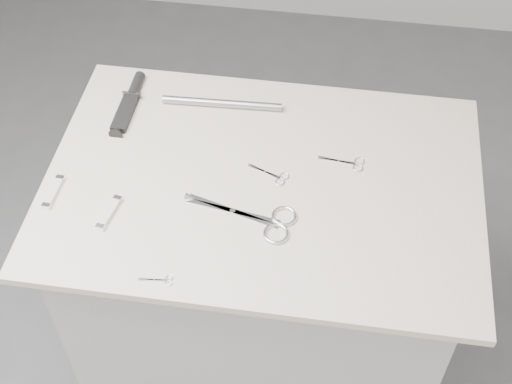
# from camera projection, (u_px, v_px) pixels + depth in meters

# --- Properties ---
(ground) EXTENTS (4.00, 4.00, 0.01)m
(ground) POSITION_uv_depth(u_px,v_px,m) (261.00, 370.00, 2.33)
(ground) COLOR slate
(ground) RESTS_ON ground
(plinth) EXTENTS (0.90, 0.60, 0.90)m
(plinth) POSITION_uv_depth(u_px,v_px,m) (262.00, 293.00, 1.99)
(plinth) COLOR #B9B9B6
(plinth) RESTS_ON ground
(display_board) EXTENTS (1.00, 0.70, 0.02)m
(display_board) POSITION_uv_depth(u_px,v_px,m) (263.00, 183.00, 1.64)
(display_board) COLOR beige
(display_board) RESTS_ON plinth
(large_shears) EXTENTS (0.25, 0.12, 0.01)m
(large_shears) POSITION_uv_depth(u_px,v_px,m) (263.00, 220.00, 1.55)
(large_shears) COLOR white
(large_shears) RESTS_ON display_board
(embroidery_scissors_a) EXTENTS (0.11, 0.05, 0.00)m
(embroidery_scissors_a) POSITION_uv_depth(u_px,v_px,m) (349.00, 163.00, 1.67)
(embroidery_scissors_a) COLOR white
(embroidery_scissors_a) RESTS_ON display_board
(embroidery_scissors_b) EXTENTS (0.10, 0.06, 0.00)m
(embroidery_scissors_b) POSITION_uv_depth(u_px,v_px,m) (274.00, 176.00, 1.64)
(embroidery_scissors_b) COLOR white
(embroidery_scissors_b) RESTS_ON display_board
(tiny_scissors) EXTENTS (0.07, 0.03, 0.00)m
(tiny_scissors) POSITION_uv_depth(u_px,v_px,m) (161.00, 280.00, 1.45)
(tiny_scissors) COLOR white
(tiny_scissors) RESTS_ON display_board
(sheathed_knife) EXTENTS (0.05, 0.21, 0.03)m
(sheathed_knife) POSITION_uv_depth(u_px,v_px,m) (130.00, 100.00, 1.80)
(sheathed_knife) COLOR black
(sheathed_knife) RESTS_ON display_board
(pocket_knife_a) EXTENTS (0.02, 0.10, 0.01)m
(pocket_knife_a) POSITION_uv_depth(u_px,v_px,m) (53.00, 192.00, 1.60)
(pocket_knife_a) COLOR silver
(pocket_knife_a) RESTS_ON display_board
(pocket_knife_b) EXTENTS (0.04, 0.10, 0.01)m
(pocket_knife_b) POSITION_uv_depth(u_px,v_px,m) (109.00, 212.00, 1.56)
(pocket_knife_b) COLOR silver
(pocket_knife_b) RESTS_ON display_board
(metal_rail) EXTENTS (0.30, 0.03, 0.02)m
(metal_rail) POSITION_uv_depth(u_px,v_px,m) (222.00, 103.00, 1.79)
(metal_rail) COLOR gray
(metal_rail) RESTS_ON display_board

